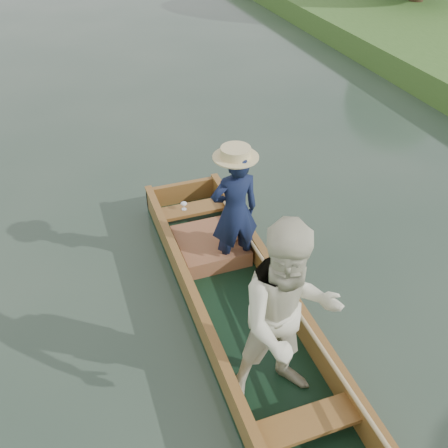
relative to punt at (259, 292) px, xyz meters
name	(u,v)px	position (x,y,z in m)	size (l,w,h in m)	color
ground	(241,318)	(-0.04, 0.36, -0.76)	(120.00, 120.00, 0.00)	#283D30
punt	(259,292)	(0.00, 0.00, 0.00)	(1.12, 5.00, 2.11)	black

